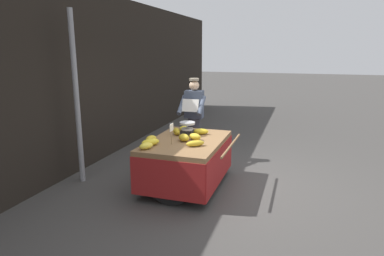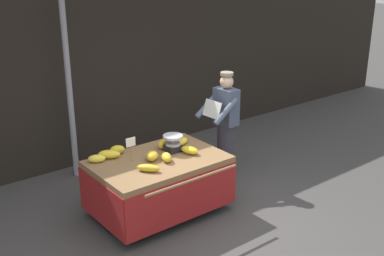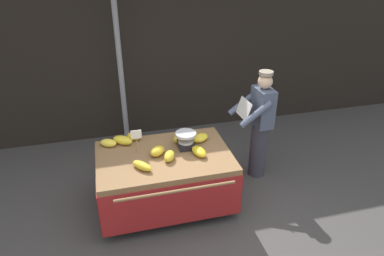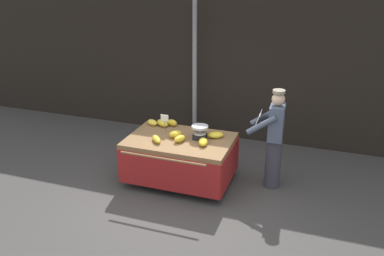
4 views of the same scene
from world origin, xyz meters
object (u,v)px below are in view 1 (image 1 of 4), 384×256
Objects in this scene: price_sign at (172,129)px; banana_cart at (187,152)px; street_pole at (77,99)px; banana_bunch_6 at (151,139)px; banana_bunch_8 at (201,131)px; vendor_person at (194,118)px; banana_bunch_0 at (150,142)px; banana_bunch_3 at (195,143)px; banana_bunch_2 at (177,131)px; weighing_scale at (187,129)px; banana_bunch_4 at (184,129)px; banana_bunch_7 at (146,146)px; banana_bunch_1 at (195,137)px; banana_bunch_5 at (184,138)px.

banana_cart is at bearing -22.60° from price_sign.
street_pole is 14.55× the size of banana_bunch_6.
banana_bunch_8 is (0.78, -0.25, -0.20)m from price_sign.
banana_bunch_0 is at bearing 177.96° from vendor_person.
banana_bunch_0 is 0.99× the size of banana_bunch_3.
price_sign is 1.87m from vendor_person.
banana_bunch_2 is at bearing 42.13° from banana_bunch_3.
banana_bunch_6 is at bearing 142.13° from banana_bunch_8.
banana_cart is 5.24× the size of price_sign.
banana_bunch_2 is (-0.05, 0.18, -0.05)m from weighing_scale.
weighing_scale is at bearing 120.52° from banana_bunch_8.
price_sign is 0.40m from banana_bunch_6.
banana_bunch_2 is at bearing -19.57° from banana_bunch_6.
vendor_person is (1.89, -1.49, -0.60)m from street_pole.
banana_bunch_4 is 0.93m from banana_bunch_6.
banana_bunch_2 is 0.71× the size of banana_bunch_3.
street_pole is 9.83× the size of banana_bunch_3.
banana_bunch_7 is 1.26m from banana_bunch_8.
banana_bunch_3 is at bearing -151.26° from weighing_scale.
banana_bunch_1 reaches higher than banana_bunch_0.
banana_bunch_2 is at bearing 13.22° from price_sign.
banana_bunch_6 is at bearing 124.34° from banana_cart.
banana_bunch_1 is 0.74m from banana_bunch_6.
banana_bunch_8 reaches higher than banana_bunch_7.
banana_bunch_1 is at bearing -35.84° from price_sign.
banana_bunch_0 reaches higher than banana_bunch_4.
street_pole is at bearing 77.31° from banana_bunch_7.
price_sign is 1.48× the size of banana_bunch_7.
banana_bunch_1 reaches higher than banana_bunch_7.
banana_cart is at bearing 165.50° from banana_bunch_8.
street_pole is 1.96m from weighing_scale.
street_pole reaches higher than banana_bunch_5.
street_pole is at bearing 98.98° from banana_bunch_5.
banana_bunch_0 is (-0.50, 0.43, 0.26)m from banana_cart.
vendor_person reaches higher than banana_bunch_4.
street_pole reaches higher than price_sign.
banana_cart is 0.66m from banana_bunch_4.
price_sign reaches higher than banana_bunch_4.
price_sign is at bearing -88.89° from banana_bunch_6.
banana_bunch_2 is at bearing -67.78° from street_pole.
price_sign is at bearing -173.21° from vendor_person.
banana_bunch_5 is 1.64m from vendor_person.
banana_bunch_5 is at bearing -161.26° from banana_bunch_4.
banana_bunch_0 reaches higher than banana_bunch_3.
street_pole reaches higher than weighing_scale.
banana_bunch_5 is at bearing -32.85° from banana_bunch_7.
banana_bunch_8 reaches higher than banana_bunch_3.
banana_bunch_8 is (-0.11, -0.35, 0.00)m from banana_bunch_4.
banana_bunch_2 is at bearing 105.94° from weighing_scale.
weighing_scale is 1.06m from banana_bunch_7.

